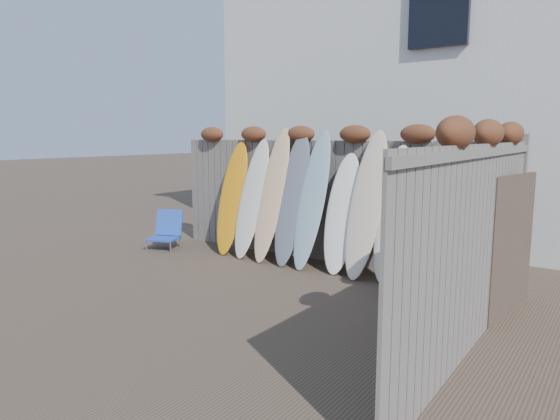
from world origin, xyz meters
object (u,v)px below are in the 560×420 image
Objects in this scene: beach_chair at (166,231)px; surfboard_0 at (232,198)px; wooden_crate at (442,287)px; lattice_panel at (511,247)px.

surfboard_0 reaches higher than beach_chair.
beach_chair is 0.97× the size of wooden_crate.
lattice_panel is at bearing -12.65° from surfboard_0.
wooden_crate reaches higher than beach_chair.
wooden_crate is 0.91m from lattice_panel.
beach_chair is at bearing 172.89° from wooden_crate.
surfboard_0 reaches higher than lattice_panel.
surfboard_0 is at bearing 164.86° from wooden_crate.
lattice_panel is (0.61, 0.49, 0.46)m from wooden_crate.
surfboard_0 is at bearing 19.47° from beach_chair.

